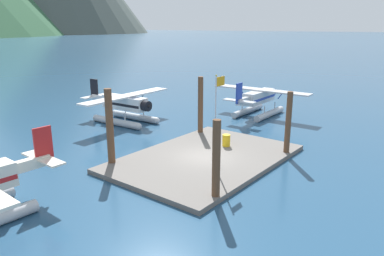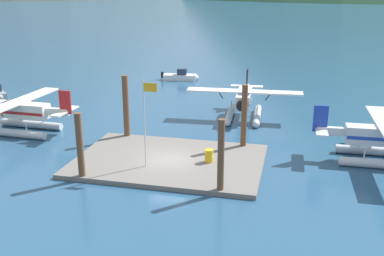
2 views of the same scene
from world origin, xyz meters
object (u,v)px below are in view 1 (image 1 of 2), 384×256
Objects in this scene: flagpole at (217,110)px; seaplane_silver_stbd_fwd at (259,100)px; seaplane_white_bow_right at (125,106)px; fuel_drum at (226,140)px.

flagpole is 0.56× the size of seaplane_silver_stbd_fwd.
seaplane_white_bow_right is at bearing 141.22° from seaplane_silver_stbd_fwd.
seaplane_white_bow_right is at bearing 85.78° from fuel_drum.
fuel_drum is at bearing -94.22° from seaplane_white_bow_right.
fuel_drum is 0.08× the size of seaplane_silver_stbd_fwd.
flagpole is at bearing -161.27° from seaplane_silver_stbd_fwd.
fuel_drum is (3.83, 1.71, -3.20)m from flagpole.
seaplane_silver_stbd_fwd is at bearing 18.73° from flagpole.
seaplane_white_bow_right is at bearing 70.99° from flagpole.
seaplane_silver_stbd_fwd is at bearing 16.88° from fuel_drum.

